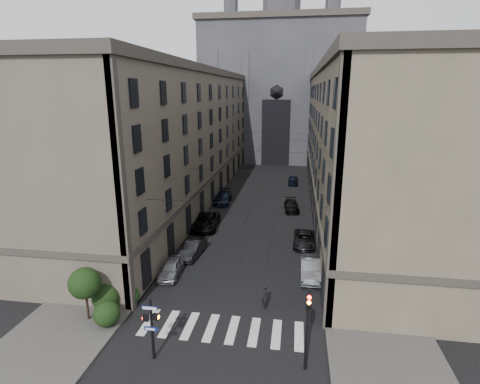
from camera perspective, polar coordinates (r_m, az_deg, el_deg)
The scene contains 20 objects.
ground at distance 23.52m, azimuth -5.50°, elevation -26.99°, with size 260.00×260.00×0.00m, color black.
sidewalk_left at distance 57.15m, azimuth -6.99°, elevation -0.88°, with size 7.00×80.00×0.15m, color #383533.
sidewalk_right at distance 55.44m, azimuth 14.42°, elevation -1.76°, with size 7.00×80.00×0.15m, color #383533.
zebra_crossing at distance 27.32m, azimuth -2.80°, elevation -20.07°, with size 11.00×3.20×0.01m, color beige.
building_left at distance 56.21m, azimuth -10.22°, elevation 8.37°, with size 13.60×60.60×18.85m.
building_right at distance 53.96m, azimuth 18.20°, elevation 7.59°, with size 13.60×60.60×18.85m.
gothic_tower at distance 91.94m, azimuth 6.05°, elevation 16.36°, with size 35.00×23.00×58.00m.
pedestrian_signal_left at distance 24.15m, azimuth -13.33°, elevation -19.12°, with size 1.02×0.38×4.00m.
traffic_light_right at distance 22.55m, azimuth 10.29°, elevation -18.69°, with size 0.34×0.50×5.20m.
shrub_cluster at distance 29.15m, azimuth -20.48°, elevation -14.50°, with size 3.90×4.40×3.90m.
tram_wires at distance 53.36m, azimuth 3.64°, elevation 5.95°, with size 14.00×60.00×0.43m.
car_left_near at distance 34.06m, azimuth -10.46°, elevation -11.32°, with size 1.69×4.20×1.43m, color gray.
car_left_midnear at distance 37.47m, azimuth -7.26°, elevation -8.57°, with size 1.60×4.60×1.51m, color black.
car_left_midfar at distance 44.49m, azimuth -5.20°, elevation -4.52°, with size 2.73×5.92×1.65m, color black.
car_left_far at distance 54.36m, azimuth -2.61°, elevation -0.83°, with size 2.24×5.51×1.60m, color black.
car_right_near at distance 33.84m, azimuth 10.68°, elevation -11.35°, with size 1.70×4.88×1.61m, color slate.
car_right_midnear at distance 40.21m, azimuth 9.77°, elevation -7.10°, with size 2.25×4.88×1.36m, color black.
car_right_midfar at distance 51.26m, azimuth 7.85°, elevation -2.10°, with size 1.88×4.63×1.34m, color black.
car_right_far at distance 65.76m, azimuth 8.10°, elevation 1.79°, with size 1.70×4.22×1.44m, color black.
pedestrian at distance 28.98m, azimuth 3.86°, elevation -15.60°, with size 0.69×0.46×1.90m, color black.
Camera 1 is at (4.60, -16.84, 15.76)m, focal length 28.00 mm.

